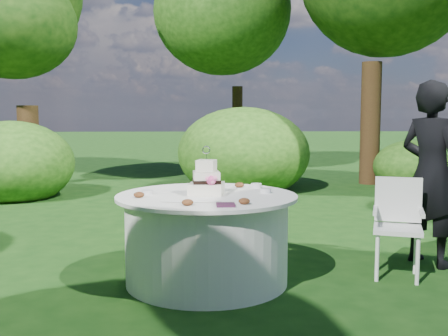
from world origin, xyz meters
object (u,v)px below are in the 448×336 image
Objects in this scene: chair at (398,219)px; guest at (431,174)px; table at (207,238)px; napkins at (226,205)px; cake at (206,181)px.

guest is at bearing 37.49° from chair.
chair reaches higher than table.
napkins is at bearing -156.96° from chair.
napkins is 2.28m from guest.
cake is (-0.14, 0.59, 0.10)m from napkins.
cake is at bearing 91.27° from table.
napkins is 1.75m from chair.
cake reaches higher than napkins.
chair is (1.59, 0.68, -0.26)m from napkins.
table is 0.50m from cake.
chair reaches higher than napkins.
table is (-2.17, -0.45, -0.50)m from guest.
guest reaches higher than table.
chair is (1.73, 0.09, -0.37)m from cake.
table is 1.76× the size of chair.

